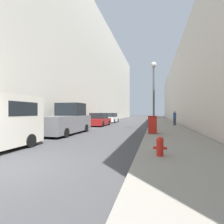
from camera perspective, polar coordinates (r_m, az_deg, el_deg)
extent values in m
cube|color=gray|center=(22.11, 16.91, -4.16)|extent=(3.71, 60.00, 0.16)
cube|color=beige|center=(34.07, -11.87, 12.10)|extent=(12.00, 60.00, 17.65)
cube|color=beige|center=(31.60, 30.75, 6.71)|extent=(12.00, 60.00, 10.75)
cylinder|color=red|center=(6.43, 15.37, -11.46)|extent=(0.24, 0.24, 0.50)
sphere|color=red|center=(6.37, 15.37, -8.89)|extent=(0.25, 0.25, 0.25)
cylinder|color=red|center=(6.36, 15.37, -8.22)|extent=(0.07, 0.07, 0.05)
cylinder|color=red|center=(6.24, 15.42, -11.57)|extent=(0.11, 0.12, 0.11)
cylinder|color=red|center=(6.42, 13.73, -11.25)|extent=(0.12, 0.09, 0.09)
cylinder|color=red|center=(6.43, 17.01, -11.23)|extent=(0.12, 0.09, 0.09)
cube|color=red|center=(12.87, 13.10, -4.13)|extent=(0.60, 0.65, 1.13)
cube|color=maroon|center=(12.84, 13.10, -1.43)|extent=(0.62, 0.67, 0.08)
cylinder|color=black|center=(13.20, 11.99, -6.29)|extent=(0.05, 0.16, 0.16)
cylinder|color=black|center=(13.19, 14.24, -6.29)|extent=(0.05, 0.16, 0.16)
cylinder|color=#4C4C51|center=(15.83, 13.47, -5.08)|extent=(0.32, 0.32, 0.25)
cylinder|color=#4C4C51|center=(15.82, 13.47, 4.47)|extent=(0.17, 0.17, 5.52)
sphere|color=silver|center=(16.31, 13.47, 14.83)|extent=(0.46, 0.46, 0.46)
cube|color=black|center=(9.43, -31.23, 0.86)|extent=(1.99, 1.78, 0.64)
cylinder|color=black|center=(9.24, -25.25, -8.47)|extent=(0.24, 0.64, 0.64)
cube|color=slate|center=(13.84, -15.10, -3.73)|extent=(2.11, 5.49, 1.21)
cube|color=black|center=(14.66, -13.28, 0.84)|extent=(1.94, 1.76, 1.01)
cylinder|color=black|center=(15.83, -15.24, -4.93)|extent=(0.24, 0.64, 0.64)
cylinder|color=black|center=(14.98, -8.62, -5.21)|extent=(0.24, 0.64, 0.64)
cylinder|color=black|center=(12.98, -22.59, -6.02)|extent=(0.24, 0.64, 0.64)
cylinder|color=black|center=(11.92, -14.91, -6.56)|extent=(0.24, 0.64, 0.64)
cube|color=maroon|center=(21.48, -4.26, -3.08)|extent=(1.89, 4.50, 0.73)
cube|color=#1E2328|center=(21.46, -4.26, -1.20)|extent=(1.66, 2.34, 0.68)
cylinder|color=black|center=(23.05, -5.28, -3.39)|extent=(0.24, 0.64, 0.64)
cylinder|color=black|center=(22.54, -1.08, -3.46)|extent=(0.24, 0.64, 0.64)
cylinder|color=black|center=(20.52, -7.75, -3.80)|extent=(0.24, 0.64, 0.64)
cylinder|color=black|center=(19.95, -3.07, -3.91)|extent=(0.24, 0.64, 0.64)
cube|color=silver|center=(27.89, -0.34, -2.37)|extent=(1.76, 4.58, 0.74)
cube|color=#1E2328|center=(27.87, -0.34, -0.97)|extent=(1.55, 2.38, 0.62)
cylinder|color=black|center=(29.43, -1.21, -2.65)|extent=(0.24, 0.64, 0.64)
cylinder|color=black|center=(29.05, 1.87, -2.69)|extent=(0.24, 0.64, 0.64)
cylinder|color=black|center=(26.79, -2.74, -2.91)|extent=(0.24, 0.64, 0.64)
cylinder|color=black|center=(26.37, 0.64, -2.96)|extent=(0.24, 0.64, 0.64)
cube|color=#2D3347|center=(21.38, 19.78, -3.02)|extent=(0.28, 0.20, 0.80)
cube|color=#2D4C8C|center=(21.35, 19.78, -1.10)|extent=(0.33, 0.20, 0.63)
sphere|color=tan|center=(21.35, 19.78, 0.05)|extent=(0.22, 0.22, 0.22)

